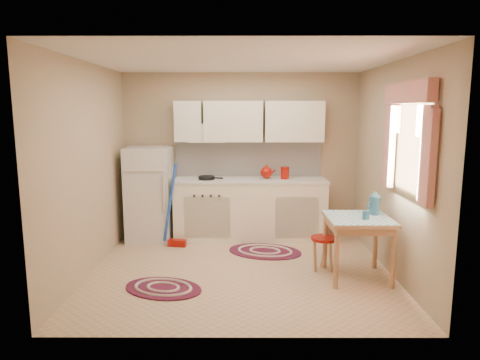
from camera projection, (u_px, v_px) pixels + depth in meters
The scene contains 14 objects.
room_shell at pixel (253, 138), 5.24m from camera, with size 3.64×3.60×2.52m.
fridge at pixel (150, 194), 6.39m from camera, with size 0.65×0.60×1.40m, color silver.
broom at pixel (176, 206), 6.05m from camera, with size 0.28×0.12×1.20m, color blue, non-canonical shape.
base_cabinets at pixel (250, 210), 6.47m from camera, with size 2.25×0.60×0.88m, color white.
countertop at pixel (250, 180), 6.40m from camera, with size 2.27×0.62×0.04m, color silver.
frying_pan at pixel (206, 178), 6.34m from camera, with size 0.24×0.24×0.05m, color black.
red_kettle at pixel (266, 172), 6.38m from camera, with size 0.20×0.18×0.20m, color #920D05, non-canonical shape.
red_canister at pixel (285, 174), 6.38m from camera, with size 0.12×0.12×0.16m, color #920D05.
table at pixel (357, 248), 4.95m from camera, with size 0.72×0.72×0.72m, color tan.
stool at pixel (323, 254), 5.20m from camera, with size 0.31×0.31×0.42m, color #920D05.
coffee_pot at pixel (375, 203), 4.99m from camera, with size 0.15×0.13×0.30m, color #285B7B, non-canonical shape.
mug at pixel (366, 216), 4.78m from camera, with size 0.08×0.08×0.10m, color #285B7B.
rug_center at pixel (265, 251), 5.91m from camera, with size 1.01×0.67×0.02m, color maroon, non-canonical shape.
rug_left at pixel (163, 288), 4.68m from camera, with size 0.88×0.59×0.02m, color maroon, non-canonical shape.
Camera 1 is at (0.01, -5.01, 1.94)m, focal length 32.00 mm.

